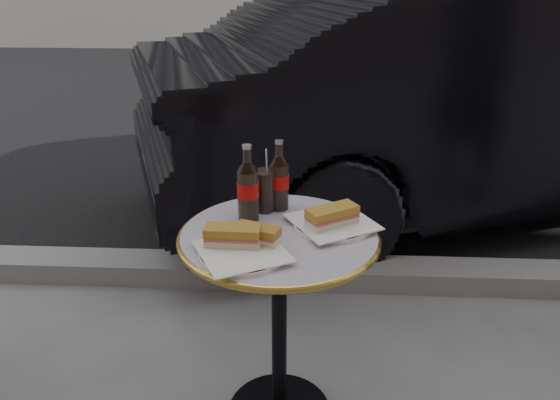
{
  "coord_description": "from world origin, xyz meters",
  "views": [
    {
      "loc": [
        0.08,
        -1.48,
        1.49
      ],
      "look_at": [
        0.0,
        0.05,
        0.82
      ],
      "focal_mm": 35.0,
      "sensor_mm": 36.0,
      "label": 1
    }
  ],
  "objects_px": {
    "plate_left": "(242,254)",
    "parked_car": "(490,95)",
    "cola_bottle_right": "(279,175)",
    "plate_right": "(332,224)",
    "cola_bottle_left": "(248,183)",
    "bistro_table": "(279,331)",
    "cola_glass": "(264,191)"
  },
  "relations": [
    {
      "from": "parked_car",
      "to": "cola_bottle_left",
      "type": "bearing_deg",
      "value": 124.73
    },
    {
      "from": "cola_glass",
      "to": "parked_car",
      "type": "distance_m",
      "value": 2.26
    },
    {
      "from": "plate_right",
      "to": "plate_left",
      "type": "bearing_deg",
      "value": -141.89
    },
    {
      "from": "cola_bottle_left",
      "to": "cola_bottle_right",
      "type": "relative_size",
      "value": 1.05
    },
    {
      "from": "cola_bottle_right",
      "to": "cola_glass",
      "type": "xyz_separation_m",
      "value": [
        -0.05,
        -0.02,
        -0.05
      ]
    },
    {
      "from": "cola_glass",
      "to": "parked_car",
      "type": "relative_size",
      "value": 0.03
    },
    {
      "from": "bistro_table",
      "to": "cola_glass",
      "type": "relative_size",
      "value": 5.18
    },
    {
      "from": "plate_right",
      "to": "cola_bottle_right",
      "type": "distance_m",
      "value": 0.24
    },
    {
      "from": "cola_bottle_left",
      "to": "cola_bottle_right",
      "type": "bearing_deg",
      "value": 43.34
    },
    {
      "from": "parked_car",
      "to": "plate_right",
      "type": "bearing_deg",
      "value": 130.93
    },
    {
      "from": "parked_car",
      "to": "cola_bottle_right",
      "type": "bearing_deg",
      "value": 125.42
    },
    {
      "from": "bistro_table",
      "to": "cola_glass",
      "type": "xyz_separation_m",
      "value": [
        -0.06,
        0.16,
        0.44
      ]
    },
    {
      "from": "plate_right",
      "to": "cola_glass",
      "type": "bearing_deg",
      "value": 154.01
    },
    {
      "from": "plate_right",
      "to": "cola_bottle_left",
      "type": "distance_m",
      "value": 0.29
    },
    {
      "from": "plate_right",
      "to": "bistro_table",
      "type": "bearing_deg",
      "value": -161.72
    },
    {
      "from": "plate_left",
      "to": "parked_car",
      "type": "height_order",
      "value": "parked_car"
    },
    {
      "from": "cola_bottle_left",
      "to": "parked_car",
      "type": "relative_size",
      "value": 0.06
    },
    {
      "from": "plate_left",
      "to": "cola_bottle_right",
      "type": "relative_size",
      "value": 1.02
    },
    {
      "from": "plate_left",
      "to": "cola_bottle_left",
      "type": "relative_size",
      "value": 0.97
    },
    {
      "from": "cola_bottle_right",
      "to": "parked_car",
      "type": "xyz_separation_m",
      "value": [
        1.24,
        1.84,
        -0.13
      ]
    },
    {
      "from": "cola_bottle_left",
      "to": "parked_car",
      "type": "distance_m",
      "value": 2.35
    },
    {
      "from": "plate_left",
      "to": "parked_car",
      "type": "xyz_separation_m",
      "value": [
        1.33,
        2.17,
        -0.02
      ]
    },
    {
      "from": "plate_left",
      "to": "plate_right",
      "type": "height_order",
      "value": "same"
    },
    {
      "from": "cola_bottle_left",
      "to": "parked_car",
      "type": "height_order",
      "value": "parked_car"
    },
    {
      "from": "bistro_table",
      "to": "cola_bottle_left",
      "type": "xyz_separation_m",
      "value": [
        -0.1,
        0.09,
        0.49
      ]
    },
    {
      "from": "plate_right",
      "to": "cola_bottle_right",
      "type": "bearing_deg",
      "value": 143.86
    },
    {
      "from": "bistro_table",
      "to": "cola_bottle_right",
      "type": "bearing_deg",
      "value": 93.13
    },
    {
      "from": "plate_left",
      "to": "plate_right",
      "type": "relative_size",
      "value": 0.99
    },
    {
      "from": "parked_car",
      "to": "bistro_table",
      "type": "bearing_deg",
      "value": 128.07
    },
    {
      "from": "plate_right",
      "to": "cola_bottle_left",
      "type": "relative_size",
      "value": 0.98
    },
    {
      "from": "bistro_table",
      "to": "cola_bottle_right",
      "type": "relative_size",
      "value": 3.07
    },
    {
      "from": "cola_bottle_right",
      "to": "cola_glass",
      "type": "bearing_deg",
      "value": -159.0
    }
  ]
}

